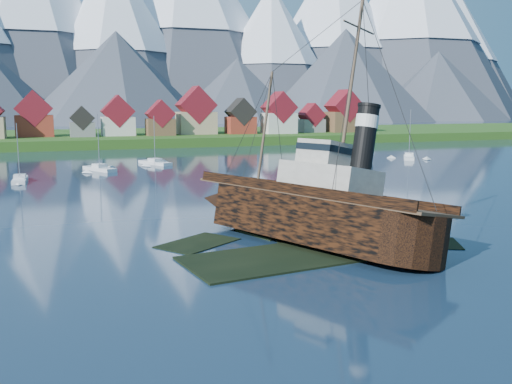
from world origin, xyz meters
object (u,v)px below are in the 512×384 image
object	(u,v)px
tugboat_wreck	(303,209)
sailboat_d	(409,158)
sailboat_e	(155,163)
sailboat_c	(100,169)
sailboat_a	(20,180)

from	to	relation	value
tugboat_wreck	sailboat_d	distance (m)	93.35
tugboat_wreck	sailboat_e	world-z (taller)	tugboat_wreck
sailboat_c	sailboat_e	world-z (taller)	sailboat_c
sailboat_c	sailboat_d	distance (m)	76.73
sailboat_e	sailboat_a	bearing A→B (deg)	-168.01
sailboat_c	sailboat_e	xyz separation A→B (m)	(13.16, 8.81, -0.02)
sailboat_a	sailboat_d	world-z (taller)	sailboat_d
sailboat_d	sailboat_e	xyz separation A→B (m)	(-63.58, 8.34, -0.04)
tugboat_wreck	sailboat_a	xyz separation A→B (m)	(-30.79, 57.28, -3.00)
tugboat_wreck	sailboat_e	bearing A→B (deg)	68.10
sailboat_d	sailboat_e	size ratio (longest dim) A/B	1.12
sailboat_a	sailboat_c	xyz separation A→B (m)	(14.94, 12.96, 0.03)
sailboat_e	sailboat_d	bearing A→B (deg)	-33.26
tugboat_wreck	sailboat_e	xyz separation A→B (m)	(-2.69, 79.05, -2.99)
tugboat_wreck	sailboat_d	size ratio (longest dim) A/B	2.50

